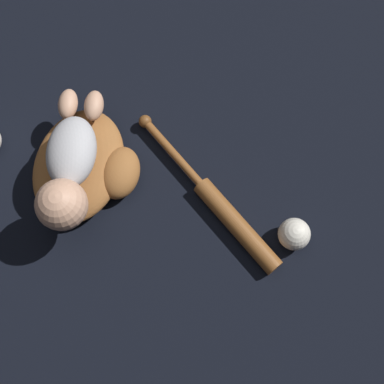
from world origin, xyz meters
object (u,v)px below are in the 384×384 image
object	(u,v)px
baseball_glove	(86,166)
baseball	(294,234)
baby_figure	(68,169)
baseball_bat	(223,210)

from	to	relation	value
baseball_glove	baseball	size ratio (longest dim) A/B	4.72
baseball_glove	baby_figure	bearing A→B (deg)	9.22
baseball_bat	baseball	bearing A→B (deg)	103.64
baseball_glove	baseball_bat	xyz separation A→B (m)	(-0.10, 0.33, -0.02)
baby_figure	baseball	distance (m)	0.53
baseball_glove	baseball_bat	world-z (taller)	baseball_glove
baseball	baseball_bat	bearing A→B (deg)	-76.36
baseball_bat	baseball	xyz separation A→B (m)	(-0.04, 0.17, 0.02)
baby_figure	baseball_bat	world-z (taller)	baby_figure
baseball_glove	baseball	distance (m)	0.52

